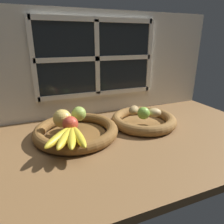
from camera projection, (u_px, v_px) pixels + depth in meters
ground_plane at (117, 135)px, 94.96cm from camera, size 140.00×90.00×3.00cm
back_wall at (96, 64)px, 111.06cm from camera, size 140.00×4.60×55.00cm
fruit_bowl_left at (76, 131)px, 90.37cm from camera, size 37.12×37.12×5.01cm
fruit_bowl_right at (144, 120)px, 102.44cm from camera, size 32.33×32.33×5.01cm
apple_green_back at (79, 114)px, 93.92cm from camera, size 6.70×6.70×6.70cm
apple_red_front at (70, 124)px, 82.95cm from camera, size 6.42×6.42×6.42cm
apple_golden_left at (62, 118)px, 86.77cm from camera, size 7.87×7.87×7.87cm
banana_bunch_front at (69, 136)px, 75.74cm from camera, size 15.62×20.05×3.33cm
potato_small at (154, 113)px, 98.98cm from camera, size 8.11×7.05×4.26cm
potato_oblong at (134, 110)px, 102.09cm from camera, size 8.52×8.63×4.44cm
lime_near at (143, 113)px, 95.78cm from camera, size 5.89×5.89×5.89cm
chili_pepper at (149, 114)px, 99.95cm from camera, size 10.77×2.09×1.83cm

